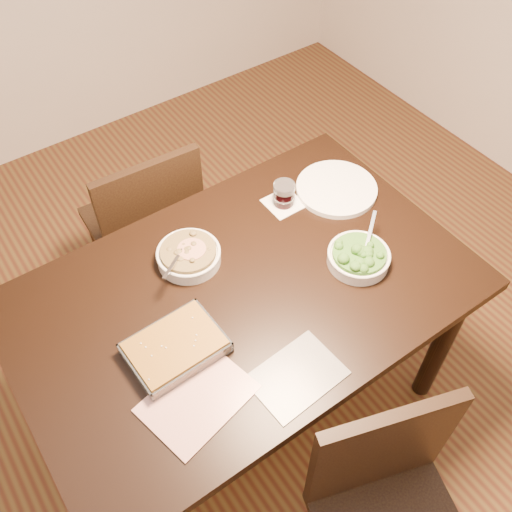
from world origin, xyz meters
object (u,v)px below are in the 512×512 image
table (244,308)px  dinner_plate (336,189)px  stew_bowl (189,255)px  baking_dish (175,348)px  chair_near (388,508)px  broccoli_bowl (359,257)px  wine_tumbler (284,194)px  chair_far (147,223)px

table → dinner_plate: bearing=18.6°
stew_bowl → baking_dish: stew_bowl is taller
table → chair_near: 0.71m
broccoli_bowl → wine_tumbler: size_ratio=2.38×
chair_far → chair_near: bearing=94.6°
baking_dish → chair_far: 0.83m
table → chair_near: size_ratio=1.62×
dinner_plate → chair_far: chair_far is taller
broccoli_bowl → chair_far: chair_far is taller
stew_bowl → wine_tumbler: (0.40, 0.03, 0.02)m
table → stew_bowl: bearing=111.0°
wine_tumbler → stew_bowl: bearing=-175.1°
dinner_plate → chair_far: (-0.54, 0.49, -0.27)m
broccoli_bowl → wine_tumbler: 0.35m
dinner_plate → chair_near: chair_near is taller
stew_bowl → chair_near: chair_near is taller
table → wine_tumbler: wine_tumbler is taller
table → broccoli_bowl: (0.36, -0.12, 0.12)m
dinner_plate → chair_far: size_ratio=0.33×
stew_bowl → dinner_plate: stew_bowl is taller
stew_bowl → chair_far: chair_far is taller
stew_bowl → chair_near: size_ratio=0.24×
baking_dish → wine_tumbler: 0.68m
table → broccoli_bowl: 0.40m
baking_dish → dinner_plate: size_ratio=0.94×
broccoli_bowl → chair_near: size_ratio=0.24×
baking_dish → chair_near: chair_near is taller
baking_dish → chair_near: (0.29, -0.62, -0.29)m
wine_tumbler → broccoli_bowl: bearing=-84.3°
broccoli_bowl → baking_dish: 0.64m
table → dinner_plate: (0.52, 0.17, 0.11)m
stew_bowl → wine_tumbler: wine_tumbler is taller
broccoli_bowl → chair_near: (-0.35, -0.58, -0.29)m
baking_dish → chair_near: size_ratio=0.31×
baking_dish → chair_far: size_ratio=0.31×
stew_bowl → broccoli_bowl: (0.44, -0.31, -0.00)m
baking_dish → dinner_plate: 0.83m
stew_bowl → broccoli_bowl: 0.54m
table → broccoli_bowl: size_ratio=6.85×
table → chair_near: (0.01, -0.69, -0.17)m
stew_bowl → wine_tumbler: size_ratio=2.40×
table → dinner_plate: dinner_plate is taller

